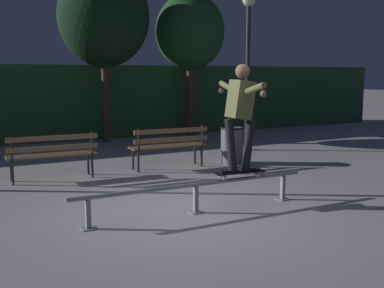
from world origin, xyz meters
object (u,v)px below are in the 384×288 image
object	(u,v)px
park_bench_left_center	(169,143)
park_bench_leftmost	(52,152)
tree_behind_benches	(104,17)
trash_can	(232,145)
grind_rail	(196,190)
tree_far_right	(190,32)
lamp_post_right	(248,52)
skateboard	(239,172)
skateboarder	(240,109)

from	to	relation	value
park_bench_left_center	park_bench_leftmost	bearing A→B (deg)	180.00
tree_behind_benches	trash_can	size ratio (longest dim) A/B	6.14
park_bench_left_center	trash_can	distance (m)	1.46
trash_can	grind_rail	bearing A→B (deg)	-130.08
park_bench_left_center	tree_behind_benches	world-z (taller)	tree_behind_benches
tree_far_right	lamp_post_right	bearing A→B (deg)	-91.41
park_bench_leftmost	lamp_post_right	xyz separation A→B (m)	(5.14, 1.29, 1.94)
skateboard	tree_far_right	bearing A→B (deg)	67.49
grind_rail	skateboarder	xyz separation A→B (m)	(0.73, -0.00, 1.11)
trash_can	tree_behind_benches	bearing A→B (deg)	107.10
grind_rail	skateboarder	bearing A→B (deg)	-0.03
tree_behind_benches	skateboarder	bearing A→B (deg)	-92.74
park_bench_left_center	lamp_post_right	world-z (taller)	lamp_post_right
tree_behind_benches	tree_far_right	bearing A→B (deg)	3.79
tree_far_right	trash_can	distance (m)	5.64
tree_behind_benches	trash_can	xyz separation A→B (m)	(1.38, -4.50, -3.09)
skateboard	skateboarder	bearing A→B (deg)	-6.66
skateboarder	trash_can	size ratio (longest dim) A/B	1.95
park_bench_leftmost	park_bench_left_center	distance (m)	2.35
park_bench_leftmost	lamp_post_right	size ratio (longest dim) A/B	0.41
tree_behind_benches	trash_can	world-z (taller)	tree_behind_benches
grind_rail	skateboarder	size ratio (longest dim) A/B	2.32
lamp_post_right	trash_can	size ratio (longest dim) A/B	4.88
skateboard	park_bench_leftmost	size ratio (longest dim) A/B	0.49
skateboarder	lamp_post_right	size ratio (longest dim) A/B	0.40
trash_can	skateboard	bearing A→B (deg)	-120.74
tree_far_right	grind_rail	bearing A→B (deg)	-116.99
park_bench_left_center	tree_far_right	bearing A→B (deg)	57.96
grind_rail	park_bench_leftmost	bearing A→B (deg)	113.79
skateboarder	tree_behind_benches	xyz separation A→B (m)	(0.36, 7.43, 2.06)
skateboarder	trash_can	bearing A→B (deg)	59.30
grind_rail	tree_behind_benches	bearing A→B (deg)	81.71
grind_rail	park_bench_left_center	xyz separation A→B (m)	(1.01, 3.04, 0.21)
tree_far_right	park_bench_left_center	bearing A→B (deg)	-122.04
skateboarder	lamp_post_right	bearing A→B (deg)	54.61
skateboarder	park_bench_left_center	world-z (taller)	skateboarder
skateboard	lamp_post_right	world-z (taller)	lamp_post_right
park_bench_left_center	tree_behind_benches	size ratio (longest dim) A/B	0.33
skateboard	grind_rail	bearing A→B (deg)	180.00
trash_can	park_bench_leftmost	bearing A→B (deg)	178.43
skateboard	tree_behind_benches	distance (m)	8.02
lamp_post_right	tree_far_right	bearing A→B (deg)	88.59
park_bench_leftmost	park_bench_left_center	bearing A→B (deg)	0.00
skateboarder	park_bench_left_center	distance (m)	3.18
park_bench_leftmost	trash_can	distance (m)	3.81
skateboarder	park_bench_leftmost	distance (m)	3.78
tree_far_right	lamp_post_right	distance (m)	3.37
park_bench_leftmost	tree_far_right	xyz separation A→B (m)	(5.22, 4.58, 2.67)
trash_can	lamp_post_right	bearing A→B (deg)	46.30
park_bench_left_center	tree_far_right	size ratio (longest dim) A/B	0.37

